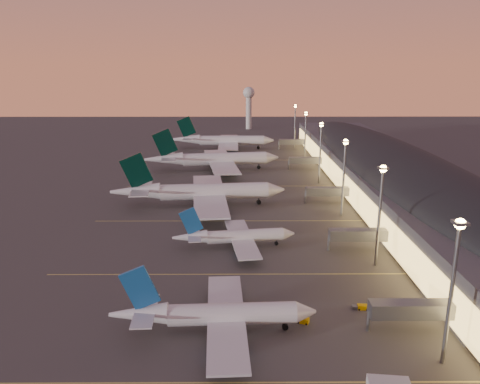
# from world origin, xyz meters

# --- Properties ---
(ground) EXTENTS (700.00, 700.00, 0.00)m
(ground) POSITION_xyz_m (0.00, 0.00, 0.00)
(ground) COLOR #3C3937
(airliner_narrow_south) EXTENTS (39.02, 34.85, 13.95)m
(airliner_narrow_south) POSITION_xyz_m (-3.24, -30.19, 3.61)
(airliner_narrow_south) COLOR silver
(airliner_narrow_south) RESTS_ON ground
(airliner_narrow_north) EXTENTS (34.18, 30.78, 12.21)m
(airliner_narrow_north) POSITION_xyz_m (0.35, 12.32, 3.16)
(airliner_narrow_north) COLOR silver
(airliner_narrow_north) RESTS_ON ground
(airliner_wide_near) EXTENTS (62.09, 56.81, 19.86)m
(airliner_wide_near) POSITION_xyz_m (-12.52, 51.90, 5.11)
(airliner_wide_near) COLOR silver
(airliner_wide_near) RESTS_ON ground
(airliner_wide_mid) EXTENTS (64.21, 59.05, 20.56)m
(airliner_wide_mid) POSITION_xyz_m (-10.51, 110.31, 5.29)
(airliner_wide_mid) COLOR silver
(airliner_wide_mid) RESTS_ON ground
(airliner_wide_far) EXTENTS (61.50, 55.78, 19.74)m
(airliner_wide_far) POSITION_xyz_m (-7.67, 168.80, 5.08)
(airliner_wide_far) COLOR silver
(airliner_wide_far) RESTS_ON ground
(terminal_building) EXTENTS (56.35, 255.00, 17.46)m
(terminal_building) POSITION_xyz_m (61.84, 72.47, 8.78)
(terminal_building) COLOR #47474C
(terminal_building) RESTS_ON ground
(light_masts) EXTENTS (2.20, 217.20, 25.90)m
(light_masts) POSITION_xyz_m (36.00, 65.00, 17.55)
(light_masts) COLOR slate
(light_masts) RESTS_ON ground
(radar_tower) EXTENTS (9.00, 9.00, 32.50)m
(radar_tower) POSITION_xyz_m (10.00, 260.00, 21.87)
(radar_tower) COLOR silver
(radar_tower) RESTS_ON ground
(lane_markings) EXTENTS (90.00, 180.36, 0.00)m
(lane_markings) POSITION_xyz_m (0.00, 40.00, 0.01)
(lane_markings) COLOR #D8C659
(lane_markings) RESTS_ON ground
(baggage_tug_a) EXTENTS (3.53, 2.53, 0.98)m
(baggage_tug_a) POSITION_xyz_m (13.69, -26.87, 0.45)
(baggage_tug_a) COLOR #DEA900
(baggage_tug_a) RESTS_ON ground
(baggage_tug_b) EXTENTS (3.26, 1.57, 0.95)m
(baggage_tug_b) POSITION_xyz_m (26.69, -21.84, 0.43)
(baggage_tug_b) COLOR #DEA900
(baggage_tug_b) RESTS_ON ground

